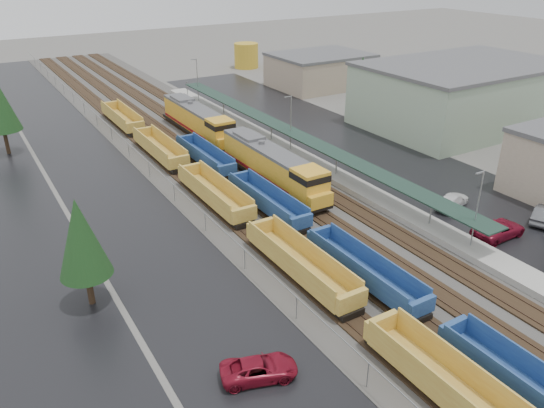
% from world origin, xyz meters
% --- Properties ---
extents(ballast_strip, '(20.00, 160.00, 0.08)m').
position_xyz_m(ballast_strip, '(0.00, 60.00, 0.04)').
color(ballast_strip, '#302D2B').
rests_on(ballast_strip, ground).
extents(trackbed, '(14.60, 160.00, 0.22)m').
position_xyz_m(trackbed, '(-0.00, 60.00, 0.16)').
color(trackbed, black).
rests_on(trackbed, ground).
extents(west_parking_lot, '(10.00, 160.00, 0.02)m').
position_xyz_m(west_parking_lot, '(-15.00, 60.00, 0.01)').
color(west_parking_lot, black).
rests_on(west_parking_lot, ground).
extents(west_road, '(9.00, 160.00, 0.02)m').
position_xyz_m(west_road, '(-25.00, 60.00, 0.01)').
color(west_road, black).
rests_on(west_road, ground).
extents(east_commuter_lot, '(16.00, 100.00, 0.02)m').
position_xyz_m(east_commuter_lot, '(19.00, 50.00, 0.01)').
color(east_commuter_lot, black).
rests_on(east_commuter_lot, ground).
extents(station_platform, '(3.00, 80.00, 8.00)m').
position_xyz_m(station_platform, '(9.50, 50.01, 0.73)').
color(station_platform, '#9E9B93').
rests_on(station_platform, ground).
extents(chainlink_fence, '(0.08, 160.04, 2.02)m').
position_xyz_m(chainlink_fence, '(-9.50, 58.44, 1.61)').
color(chainlink_fence, gray).
rests_on(chainlink_fence, ground).
extents(industrial_buildings, '(32.52, 75.30, 9.50)m').
position_xyz_m(industrial_buildings, '(37.76, 45.85, 4.25)').
color(industrial_buildings, tan).
rests_on(industrial_buildings, ground).
extents(distant_hills, '(301.00, 140.00, 25.20)m').
position_xyz_m(distant_hills, '(44.79, 210.68, 0.00)').
color(distant_hills, '#4D614B').
rests_on(distant_hills, ground).
extents(tree_west_near, '(3.96, 3.96, 9.00)m').
position_xyz_m(tree_west_near, '(-22.00, 30.00, 5.82)').
color(tree_west_near, '#332316').
rests_on(tree_west_near, ground).
extents(tree_east, '(4.40, 4.40, 10.00)m').
position_xyz_m(tree_east, '(28.00, 58.00, 6.47)').
color(tree_east, '#332316').
rests_on(tree_east, ground).
extents(locomotive_lead, '(3.09, 20.36, 4.61)m').
position_xyz_m(locomotive_lead, '(2.00, 42.05, 2.45)').
color(locomotive_lead, black).
rests_on(locomotive_lead, ground).
extents(locomotive_trail, '(3.09, 20.36, 4.61)m').
position_xyz_m(locomotive_trail, '(2.00, 63.05, 2.45)').
color(locomotive_trail, black).
rests_on(locomotive_trail, ground).
extents(well_string_yellow, '(2.75, 96.98, 2.44)m').
position_xyz_m(well_string_yellow, '(-6.00, 32.93, 1.20)').
color(well_string_yellow, '#B78832').
rests_on(well_string_yellow, ground).
extents(well_string_blue, '(2.49, 75.70, 2.21)m').
position_xyz_m(well_string_blue, '(-2.00, 21.23, 1.12)').
color(well_string_blue, navy).
rests_on(well_string_blue, ground).
extents(storage_tank, '(5.57, 5.57, 5.57)m').
position_xyz_m(storage_tank, '(32.44, 104.14, 2.78)').
color(storage_tank, gold).
rests_on(storage_tank, ground).
extents(parked_car_west_c, '(3.76, 5.47, 1.39)m').
position_xyz_m(parked_car_west_c, '(-14.84, 16.30, 0.69)').
color(parked_car_west_c, maroon).
rests_on(parked_car_west_c, ground).
extents(parked_car_east_b, '(2.64, 5.70, 1.58)m').
position_xyz_m(parked_car_east_b, '(14.08, 20.51, 0.79)').
color(parked_car_east_b, maroon).
rests_on(parked_car_east_b, ground).
extents(parked_car_east_c, '(3.63, 5.57, 1.50)m').
position_xyz_m(parked_car_east_c, '(15.33, 27.31, 0.75)').
color(parked_car_east_c, white).
rests_on(parked_car_east_c, ground).
extents(parked_car_east_e, '(3.49, 5.12, 1.60)m').
position_xyz_m(parked_car_east_e, '(20.62, 20.24, 0.80)').
color(parked_car_east_e, '#4E5053').
rests_on(parked_car_east_e, ground).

